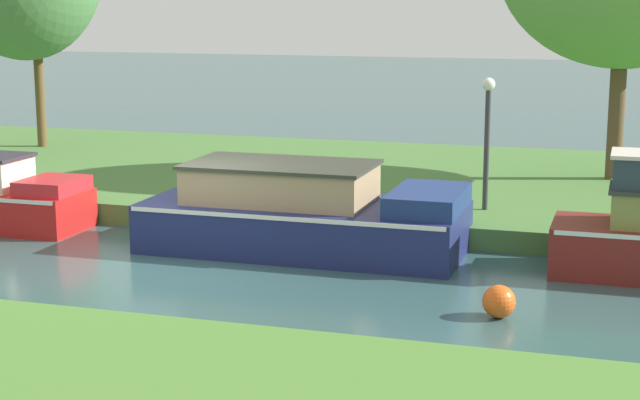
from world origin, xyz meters
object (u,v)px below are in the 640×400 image
(mooring_post_near, at_px, (222,190))
(channel_buoy, at_px, (499,302))
(lamp_post, at_px, (487,125))
(navy_cruiser, at_px, (304,214))

(mooring_post_near, distance_m, channel_buoy, 7.10)
(lamp_post, bearing_deg, channel_buoy, -79.64)
(navy_cruiser, height_order, lamp_post, lamp_post)
(mooring_post_near, height_order, channel_buoy, mooring_post_near)
(navy_cruiser, height_order, mooring_post_near, navy_cruiser)
(navy_cruiser, xyz_separation_m, mooring_post_near, (-2.06, 1.33, 0.07))
(navy_cruiser, distance_m, mooring_post_near, 2.46)
(navy_cruiser, distance_m, lamp_post, 3.91)
(lamp_post, relative_size, channel_buoy, 5.38)
(navy_cruiser, bearing_deg, lamp_post, 42.06)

